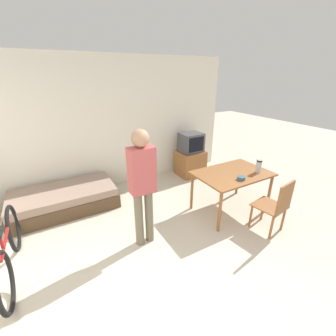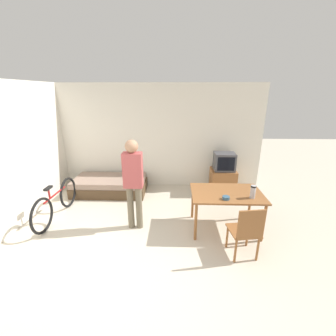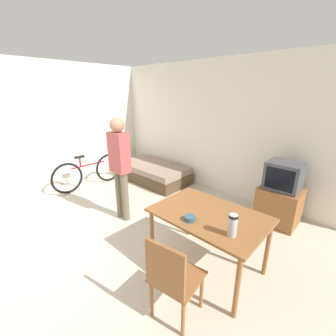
% 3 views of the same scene
% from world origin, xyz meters
% --- Properties ---
extents(ground_plane, '(20.00, 20.00, 0.00)m').
position_xyz_m(ground_plane, '(0.00, 0.00, 0.00)').
color(ground_plane, beige).
extents(wall_back, '(5.76, 0.06, 2.70)m').
position_xyz_m(wall_back, '(0.00, 3.47, 1.35)').
color(wall_back, silver).
rests_on(wall_back, ground_plane).
extents(wall_left, '(0.06, 4.44, 2.70)m').
position_xyz_m(wall_left, '(-2.41, 1.72, 1.35)').
color(wall_left, silver).
rests_on(wall_left, ground_plane).
extents(daybed, '(1.82, 0.94, 0.40)m').
position_xyz_m(daybed, '(-1.05, 2.89, 0.20)').
color(daybed, '#4C3823').
rests_on(daybed, ground_plane).
extents(tv, '(0.62, 0.54, 1.05)m').
position_xyz_m(tv, '(1.85, 3.02, 0.47)').
color(tv, brown).
rests_on(tv, ground_plane).
extents(dining_table, '(1.28, 0.87, 0.75)m').
position_xyz_m(dining_table, '(1.56, 1.36, 0.67)').
color(dining_table, brown).
rests_on(dining_table, ground_plane).
extents(wooden_chair, '(0.49, 0.49, 0.90)m').
position_xyz_m(wooden_chair, '(1.71, 0.55, 0.50)').
color(wooden_chair, brown).
rests_on(wooden_chair, ground_plane).
extents(bicycle, '(0.10, 1.68, 0.76)m').
position_xyz_m(bicycle, '(-1.80, 1.63, 0.35)').
color(bicycle, black).
rests_on(bicycle, ground_plane).
extents(person_standing, '(0.34, 0.23, 1.72)m').
position_xyz_m(person_standing, '(-0.13, 1.34, 1.01)').
color(person_standing, '#6B604C').
rests_on(person_standing, ground_plane).
extents(thermos_flask, '(0.09, 0.09, 0.23)m').
position_xyz_m(thermos_flask, '(1.95, 1.15, 0.88)').
color(thermos_flask, '#B7B7BC').
rests_on(thermos_flask, dining_table).
extents(mate_bowl, '(0.13, 0.13, 0.05)m').
position_xyz_m(mate_bowl, '(1.49, 1.09, 0.78)').
color(mate_bowl, '#335670').
rests_on(mate_bowl, dining_table).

